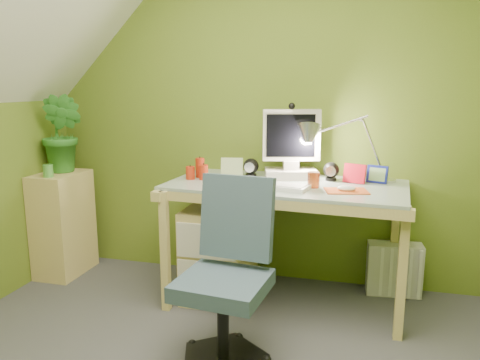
% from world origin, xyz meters
% --- Properties ---
extents(wall_back, '(3.20, 0.01, 2.40)m').
position_xyz_m(wall_back, '(0.00, 1.60, 1.20)').
color(wall_back, olive).
rests_on(wall_back, floor).
extents(desk, '(1.54, 0.85, 0.80)m').
position_xyz_m(desk, '(0.25, 1.22, 0.40)').
color(desk, tan).
rests_on(desk, floor).
extents(monitor, '(0.42, 0.31, 0.52)m').
position_xyz_m(monitor, '(0.25, 1.40, 1.06)').
color(monitor, beige).
rests_on(monitor, desk).
extents(speaker_left, '(0.13, 0.13, 0.13)m').
position_xyz_m(speaker_left, '(-0.02, 1.38, 0.86)').
color(speaker_left, black).
rests_on(speaker_left, desk).
extents(speaker_right, '(0.12, 0.12, 0.12)m').
position_xyz_m(speaker_right, '(0.52, 1.38, 0.86)').
color(speaker_right, black).
rests_on(speaker_right, desk).
extents(keyboard, '(0.50, 0.25, 0.02)m').
position_xyz_m(keyboard, '(0.17, 1.08, 0.81)').
color(keyboard, white).
rests_on(keyboard, desk).
extents(mousepad, '(0.28, 0.22, 0.01)m').
position_xyz_m(mousepad, '(0.63, 1.08, 0.80)').
color(mousepad, '#C34F1E').
rests_on(mousepad, desk).
extents(mouse, '(0.11, 0.07, 0.04)m').
position_xyz_m(mouse, '(0.63, 1.08, 0.82)').
color(mouse, white).
rests_on(mouse, mousepad).
extents(amber_tumbler, '(0.09, 0.09, 0.10)m').
position_xyz_m(amber_tumbler, '(0.43, 1.14, 0.85)').
color(amber_tumbler, '#923D15').
rests_on(amber_tumbler, desk).
extents(candle_cluster, '(0.19, 0.17, 0.13)m').
position_xyz_m(candle_cluster, '(-0.35, 1.23, 0.86)').
color(candle_cluster, '#AD270F').
rests_on(candle_cluster, desk).
extents(photo_frame_red, '(0.14, 0.07, 0.12)m').
position_xyz_m(photo_frame_red, '(0.67, 1.34, 0.86)').
color(photo_frame_red, red).
rests_on(photo_frame_red, desk).
extents(photo_frame_blue, '(0.13, 0.06, 0.11)m').
position_xyz_m(photo_frame_blue, '(0.81, 1.38, 0.85)').
color(photo_frame_blue, navy).
rests_on(photo_frame_blue, desk).
extents(photo_frame_green, '(0.15, 0.05, 0.13)m').
position_xyz_m(photo_frame_green, '(-0.15, 1.36, 0.86)').
color(photo_frame_green, '#B1C789').
rests_on(photo_frame_green, desk).
extents(desk_lamp, '(0.62, 0.37, 0.62)m').
position_xyz_m(desk_lamp, '(0.70, 1.40, 1.11)').
color(desk_lamp, '#BAB9BE').
rests_on(desk_lamp, desk).
extents(side_ledge, '(0.29, 0.44, 0.78)m').
position_xyz_m(side_ledge, '(-1.45, 1.26, 0.39)').
color(side_ledge, '#D5B770').
rests_on(side_ledge, floor).
extents(potted_plant, '(0.36, 0.31, 0.58)m').
position_xyz_m(potted_plant, '(-1.43, 1.31, 1.06)').
color(potted_plant, '#307828').
rests_on(potted_plant, side_ledge).
extents(green_cup, '(0.08, 0.08, 0.09)m').
position_xyz_m(green_cup, '(-1.43, 1.11, 0.82)').
color(green_cup, '#4E953E').
rests_on(green_cup, side_ledge).
extents(task_chair, '(0.54, 0.54, 0.88)m').
position_xyz_m(task_chair, '(0.07, 0.41, 0.44)').
color(task_chair, '#394D5D').
rests_on(task_chair, floor).
extents(radiator, '(0.37, 0.17, 0.36)m').
position_xyz_m(radiator, '(0.96, 1.50, 0.18)').
color(radiator, silver).
rests_on(radiator, floor).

